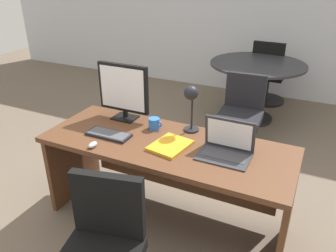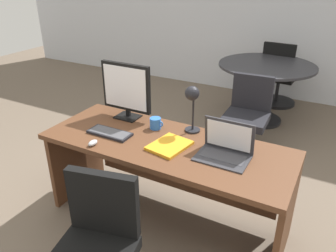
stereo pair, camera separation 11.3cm
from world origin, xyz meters
name	(u,v)px [view 2 (the right image)]	position (x,y,z in m)	size (l,w,h in m)	color
ground	(227,143)	(0.00, 1.50, 0.00)	(12.00, 12.00, 0.00)	#6B5B4C
back_wall	(279,4)	(0.00, 3.43, 1.40)	(10.00, 0.10, 2.80)	silver
desk	(169,162)	(0.00, 0.05, 0.53)	(1.87, 0.72, 0.73)	#56331E
monitor	(126,89)	(-0.50, 0.24, 0.99)	(0.45, 0.16, 0.47)	black
laptop	(226,145)	(0.45, 0.05, 0.81)	(0.35, 0.26, 0.25)	#2D2D33
keyboard	(110,133)	(-0.45, -0.09, 0.74)	(0.35, 0.14, 0.02)	black
mouse	(93,143)	(-0.45, -0.29, 0.75)	(0.05, 0.09, 0.04)	#B7BABF
desk_lamp	(192,99)	(0.09, 0.24, 1.01)	(0.12, 0.14, 0.38)	black
book	(169,146)	(0.06, -0.05, 0.74)	(0.28, 0.33, 0.02)	orange
coffee_mug	(156,123)	(-0.18, 0.17, 0.78)	(0.12, 0.09, 0.09)	blue
meeting_table	(265,79)	(0.18, 2.33, 0.59)	(1.21, 1.21, 0.78)	black
meeting_chair_near	(278,80)	(0.22, 3.02, 0.39)	(0.56, 0.56, 0.95)	black
meeting_chair_far	(246,123)	(0.22, 1.43, 0.35)	(0.56, 0.56, 0.85)	black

